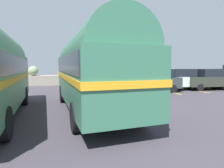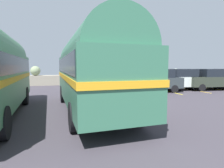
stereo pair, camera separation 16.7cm
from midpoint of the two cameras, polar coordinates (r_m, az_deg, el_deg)
name	(u,v)px [view 1 (the left image)]	position (r m, az deg, el deg)	size (l,w,h in m)	color
ground	(113,102)	(10.84, -0.25, -5.62)	(32.00, 26.00, 0.02)	#38343C
breakwater	(82,78)	(22.22, -9.55, 1.85)	(31.36, 2.68, 2.47)	gray
parking_lines	(202,89)	(18.71, 25.85, -1.47)	(13.12, 4.40, 0.01)	gold
vintage_coach	(91,67)	(8.54, -7.04, 5.17)	(2.88, 8.70, 3.70)	black
parked_car_nearest	(155,80)	(15.43, 12.79, 1.14)	(4.23, 2.04, 1.86)	black
parked_car_middle	(179,79)	(17.32, 19.67, 1.41)	(4.16, 1.84, 1.86)	black
parked_car_far	(208,79)	(18.54, 27.32, 1.36)	(4.26, 2.12, 1.86)	black
lamp_post	(95,52)	(17.70, -5.67, 9.71)	(1.08, 0.39, 6.04)	#5B5B60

